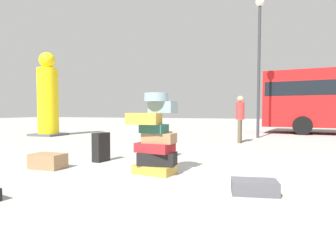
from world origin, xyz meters
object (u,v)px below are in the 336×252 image
Objects in this scene: suitcase_maroon_behind_tower at (166,145)px; person_bearded_onlooker at (240,115)px; suitcase_charcoal_right_side at (254,187)px; lamp_post at (259,47)px; suitcase_black_left_side at (101,147)px; suitcase_tower at (155,139)px; suitcase_brown_foreground_near at (48,161)px; yellow_dummy_statue at (48,99)px; suitcase_maroon_white_trunk at (155,150)px.

person_bearded_onlooker is (1.41, 3.95, 0.69)m from suitcase_maroon_behind_tower.
person_bearded_onlooker is (-0.78, 6.48, 0.91)m from suitcase_charcoal_right_side.
suitcase_black_left_side is at bearing -113.57° from lamp_post.
person_bearded_onlooker is (0.97, 5.76, 0.38)m from suitcase_tower.
suitcase_brown_foreground_near is at bearing -25.51° from person_bearded_onlooker.
suitcase_tower is at bearing 5.80° from suitcase_brown_foreground_near.
suitcase_maroon_behind_tower is 0.16× the size of yellow_dummy_statue.
person_bearded_onlooker is at bearing 71.57° from suitcase_black_left_side.
lamp_post is at bearing 12.42° from yellow_dummy_statue.
suitcase_maroon_white_trunk is at bearing -28.91° from yellow_dummy_statue.
lamp_post is (-0.23, 8.77, 3.76)m from suitcase_charcoal_right_side.
suitcase_brown_foreground_near is 0.39× the size of person_bearded_onlooker.
suitcase_charcoal_right_side is 6.59m from person_bearded_onlooker.
lamp_post reaches higher than suitcase_maroon_white_trunk.
suitcase_black_left_side reaches higher than suitcase_maroon_white_trunk.
suitcase_maroon_white_trunk is 0.09× the size of lamp_post.
suitcase_brown_foreground_near is (-3.96, 0.49, 0.05)m from suitcase_charcoal_right_side.
suitcase_black_left_side is 0.11× the size of lamp_post.
yellow_dummy_statue reaches higher than suitcase_brown_foreground_near.
person_bearded_onlooker is at bearing 61.98° from suitcase_brown_foreground_near.
suitcase_charcoal_right_side is 3.99m from suitcase_brown_foreground_near.
suitcase_charcoal_right_side is 0.37× the size of person_bearded_onlooker.
suitcase_maroon_white_trunk is (0.73, 1.43, -0.23)m from suitcase_black_left_side.
person_bearded_onlooker is (1.88, 3.53, 0.91)m from suitcase_maroon_white_trunk.
suitcase_maroon_behind_tower is 0.11× the size of lamp_post.
suitcase_tower is 1.97m from suitcase_charcoal_right_side.
lamp_post is (0.55, 2.29, 2.85)m from person_bearded_onlooker.
yellow_dummy_statue is 0.65× the size of lamp_post.
lamp_post is (2.43, 5.82, 3.76)m from suitcase_maroon_white_trunk.
suitcase_tower is 5.86m from person_bearded_onlooker.
suitcase_brown_foreground_near is 1.19m from suitcase_black_left_side.
suitcase_tower is 2.24× the size of suitcase_black_left_side.
yellow_dummy_statue reaches higher than suitcase_charcoal_right_side.
suitcase_tower is 2.47m from suitcase_maroon_white_trunk.
suitcase_maroon_white_trunk is 0.14× the size of yellow_dummy_statue.
lamp_post is at bearing 79.30° from suitcase_tower.
suitcase_brown_foreground_near is at bearing 163.40° from suitcase_charcoal_right_side.
yellow_dummy_statue is at bearing 153.27° from suitcase_maroon_white_trunk.
suitcase_maroon_white_trunk is at bearing 112.13° from suitcase_tower.
yellow_dummy_statue reaches higher than suitcase_tower.
suitcase_tower is 0.87× the size of person_bearded_onlooker.
lamp_post is (1.96, 6.24, 3.54)m from suitcase_maroon_behind_tower.
person_bearded_onlooker is (2.61, 4.95, 0.68)m from suitcase_black_left_side.
suitcase_charcoal_right_side is at bearing -88.50° from lamp_post.
suitcase_maroon_white_trunk is at bearing -25.64° from person_bearded_onlooker.
yellow_dummy_statue is at bearing 135.11° from suitcase_charcoal_right_side.
suitcase_tower is at bearing 148.27° from suitcase_charcoal_right_side.
person_bearded_onlooker is at bearing -1.64° from yellow_dummy_statue.
suitcase_charcoal_right_side is 1.16× the size of suitcase_maroon_white_trunk.
suitcase_maroon_white_trunk is at bearing 141.05° from suitcase_maroon_behind_tower.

